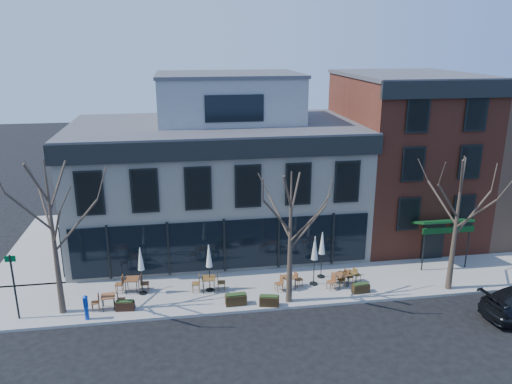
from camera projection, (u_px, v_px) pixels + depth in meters
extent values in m
plane|color=black|center=(225.00, 274.00, 29.47)|extent=(120.00, 120.00, 0.00)
cube|color=gray|center=(286.00, 286.00, 27.90)|extent=(33.50, 4.70, 0.15)
cube|color=gray|center=(49.00, 245.00, 33.44)|extent=(4.50, 12.00, 0.15)
cube|color=silver|center=(216.00, 186.00, 33.01)|extent=(18.00, 10.00, 8.00)
cube|color=#47474C|center=(215.00, 125.00, 31.83)|extent=(18.30, 10.30, 0.30)
cube|color=black|center=(223.00, 150.00, 27.14)|extent=(18.30, 0.25, 1.10)
cube|color=black|center=(67.00, 137.00, 30.61)|extent=(0.25, 10.30, 1.10)
cube|color=black|center=(224.00, 245.00, 28.85)|extent=(17.20, 0.12, 3.00)
cube|color=black|center=(75.00, 229.00, 31.34)|extent=(0.12, 7.50, 3.00)
cube|color=gray|center=(229.00, 99.00, 32.46)|extent=(9.00, 6.50, 3.00)
cube|color=brown|center=(403.00, 157.00, 34.51)|extent=(8.00, 10.00, 11.00)
cube|color=#47474C|center=(411.00, 75.00, 32.88)|extent=(8.20, 10.20, 0.25)
cube|color=black|center=(451.00, 89.00, 28.18)|extent=(8.20, 0.25, 1.00)
cube|color=#0C3714|center=(442.00, 221.00, 29.75)|extent=(3.20, 1.66, 0.67)
cube|color=black|center=(433.00, 242.00, 30.99)|extent=(1.40, 0.10, 2.50)
cone|color=#382B21|center=(54.00, 239.00, 23.97)|extent=(0.34, 0.34, 7.92)
cylinder|color=#382B21|center=(76.00, 225.00, 24.14)|extent=(2.23, 0.50, 2.48)
cylinder|color=#382B21|center=(46.00, 213.00, 24.52)|extent=(1.03, 2.05, 2.14)
cylinder|color=#382B21|center=(29.00, 212.00, 23.11)|extent=(1.80, 0.75, 2.21)
cylinder|color=#382B21|center=(57.00, 227.00, 22.85)|extent=(1.03, 2.04, 2.28)
cone|color=#382B21|center=(290.00, 239.00, 25.16)|extent=(0.34, 0.34, 7.04)
cylinder|color=#382B21|center=(308.00, 227.00, 25.31)|extent=(2.00, 0.46, 2.21)
cylinder|color=#382B21|center=(279.00, 216.00, 25.64)|extent=(0.93, 1.84, 1.91)
cylinder|color=#382B21|center=(277.00, 216.00, 24.38)|extent=(1.61, 0.68, 1.97)
cylinder|color=#382B21|center=(302.00, 229.00, 24.16)|extent=(0.93, 1.83, 2.03)
cone|color=#382B21|center=(456.00, 225.00, 26.43)|extent=(0.34, 0.34, 7.48)
cylinder|color=#382B21|center=(473.00, 213.00, 26.59)|extent=(2.12, 0.48, 2.35)
cylinder|color=#382B21|center=(442.00, 202.00, 26.94)|extent=(0.98, 1.94, 2.03)
cylinder|color=#382B21|center=(448.00, 201.00, 25.61)|extent=(1.71, 0.71, 2.09)
cylinder|color=#382B21|center=(475.00, 214.00, 25.37)|extent=(0.98, 1.94, 2.16)
cylinder|color=black|center=(15.00, 287.00, 24.06)|extent=(0.10, 0.10, 3.40)
cube|color=#005926|center=(10.00, 259.00, 23.62)|extent=(0.50, 0.04, 0.30)
cylinder|color=#0C38A5|center=(87.00, 313.00, 24.38)|extent=(0.20, 0.20, 0.71)
cube|color=#0C38A5|center=(85.00, 302.00, 24.20)|extent=(0.26, 0.22, 0.51)
cone|color=#0C38A5|center=(85.00, 296.00, 24.11)|extent=(0.26, 0.26, 0.12)
cube|color=brown|center=(108.00, 296.00, 25.23)|extent=(0.75, 0.75, 0.04)
cylinder|color=black|center=(103.00, 306.00, 25.01)|extent=(0.04, 0.04, 0.71)
cylinder|color=black|center=(114.00, 304.00, 25.14)|extent=(0.04, 0.04, 0.71)
cylinder|color=black|center=(103.00, 300.00, 25.53)|extent=(0.04, 0.04, 0.71)
cylinder|color=black|center=(114.00, 299.00, 25.65)|extent=(0.04, 0.04, 0.71)
cube|color=brown|center=(132.00, 279.00, 26.93)|extent=(0.79, 0.79, 0.04)
cylinder|color=black|center=(126.00, 288.00, 26.74)|extent=(0.04, 0.04, 0.75)
cylinder|color=black|center=(137.00, 288.00, 26.78)|extent=(0.04, 0.04, 0.75)
cylinder|color=black|center=(128.00, 283.00, 27.30)|extent=(0.04, 0.04, 0.75)
cylinder|color=black|center=(139.00, 283.00, 27.34)|extent=(0.04, 0.04, 0.75)
cube|color=brown|center=(208.00, 278.00, 27.01)|extent=(0.79, 0.79, 0.04)
cylinder|color=black|center=(203.00, 287.00, 26.81)|extent=(0.04, 0.04, 0.76)
cylinder|color=black|center=(214.00, 287.00, 26.87)|extent=(0.04, 0.04, 0.76)
cylinder|color=black|center=(203.00, 282.00, 27.38)|extent=(0.04, 0.04, 0.76)
cylinder|color=black|center=(214.00, 282.00, 27.43)|extent=(0.04, 0.04, 0.76)
cube|color=brown|center=(289.00, 277.00, 27.30)|extent=(0.82, 0.82, 0.04)
cylinder|color=black|center=(287.00, 286.00, 27.06)|extent=(0.04, 0.04, 0.69)
cylinder|color=black|center=(295.00, 284.00, 27.27)|extent=(0.04, 0.04, 0.69)
cylinder|color=black|center=(282.00, 282.00, 27.52)|extent=(0.04, 0.04, 0.69)
cylinder|color=black|center=(291.00, 280.00, 27.74)|extent=(0.04, 0.04, 0.69)
cube|color=brown|center=(340.00, 275.00, 27.52)|extent=(0.90, 0.90, 0.04)
cylinder|color=black|center=(339.00, 284.00, 27.27)|extent=(0.04, 0.04, 0.71)
cylinder|color=black|center=(347.00, 281.00, 27.53)|extent=(0.04, 0.04, 0.71)
cylinder|color=black|center=(333.00, 280.00, 27.72)|extent=(0.04, 0.04, 0.71)
cylinder|color=black|center=(341.00, 277.00, 27.99)|extent=(0.04, 0.04, 0.71)
cube|color=brown|center=(349.00, 273.00, 27.82)|extent=(0.84, 0.84, 0.04)
cylinder|color=black|center=(348.00, 281.00, 27.58)|extent=(0.04, 0.04, 0.66)
cylinder|color=black|center=(355.00, 279.00, 27.84)|extent=(0.04, 0.04, 0.66)
cylinder|color=black|center=(342.00, 278.00, 28.01)|extent=(0.04, 0.04, 0.66)
cylinder|color=black|center=(349.00, 276.00, 28.26)|extent=(0.04, 0.04, 0.66)
cylinder|color=black|center=(143.00, 293.00, 26.94)|extent=(0.43, 0.43, 0.06)
cylinder|color=black|center=(142.00, 275.00, 26.63)|extent=(0.05, 0.05, 2.16)
cone|color=silver|center=(141.00, 259.00, 26.35)|extent=(0.35, 0.35, 1.27)
cylinder|color=black|center=(210.00, 290.00, 27.29)|extent=(0.43, 0.43, 0.06)
cylinder|color=black|center=(209.00, 272.00, 26.99)|extent=(0.05, 0.05, 2.16)
cone|color=silver|center=(209.00, 256.00, 26.70)|extent=(0.35, 0.35, 1.28)
cylinder|color=black|center=(313.00, 284.00, 27.97)|extent=(0.46, 0.46, 0.06)
cylinder|color=black|center=(314.00, 265.00, 27.64)|extent=(0.05, 0.05, 2.32)
cone|color=beige|center=(315.00, 248.00, 27.33)|extent=(0.38, 0.38, 1.37)
cylinder|color=black|center=(321.00, 276.00, 28.83)|extent=(0.44, 0.44, 0.06)
cylinder|color=black|center=(322.00, 259.00, 28.51)|extent=(0.05, 0.05, 2.22)
cone|color=silver|center=(322.00, 243.00, 28.22)|extent=(0.36, 0.36, 1.31)
cube|color=black|center=(125.00, 306.00, 25.25)|extent=(0.96, 0.45, 0.47)
cube|color=#1E3314|center=(125.00, 301.00, 25.17)|extent=(0.86, 0.37, 0.07)
cube|color=#2F210F|center=(236.00, 300.00, 25.76)|extent=(1.11, 0.48, 0.54)
cube|color=#1E3314|center=(236.00, 295.00, 25.68)|extent=(0.99, 0.39, 0.09)
cube|color=black|center=(269.00, 301.00, 25.67)|extent=(1.08, 0.62, 0.51)
cube|color=#1E3314|center=(269.00, 296.00, 25.59)|extent=(0.96, 0.51, 0.08)
cube|color=#322310|center=(361.00, 288.00, 27.03)|extent=(0.97, 0.47, 0.47)
cube|color=#1E3314|center=(361.00, 284.00, 26.95)|extent=(0.87, 0.39, 0.07)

